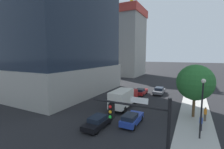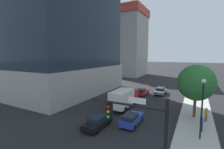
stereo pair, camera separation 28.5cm
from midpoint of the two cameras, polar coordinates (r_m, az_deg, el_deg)
The scene contains 12 objects.
sidewalk at distance 26.59m, azimuth 27.24°, elevation -12.41°, with size 4.10×120.00×0.15m, color #B2AFA8.
construction_building at distance 68.84m, azimuth 4.92°, elevation 12.41°, with size 13.98×16.08×35.39m.
traffic_light_pole at distance 10.44m, azimuth 9.34°, elevation -17.79°, with size 5.15×0.48×6.02m.
street_lamp at distance 18.16m, azimuth 29.15°, elevation -8.03°, with size 0.44×0.44×6.12m.
street_tree at distance 24.03m, azimuth 27.31°, elevation -2.54°, with size 4.80×4.80×7.17m.
car_black at distance 19.74m, azimuth -5.65°, elevation -16.52°, with size 1.84×4.30×1.38m.
car_red at distance 35.08m, azimuth 10.09°, elevation -6.04°, with size 1.83×4.35×1.43m.
car_gray at distance 36.84m, azimuth 16.28°, elevation -5.55°, with size 1.93×4.80×1.46m.
car_blue at distance 20.52m, azimuth 6.63°, elevation -15.42°, with size 1.75×4.29×1.50m.
box_truck at distance 26.02m, azimuth 3.84°, elevation -8.23°, with size 2.35×7.12×3.06m.
pedestrian_blue_shirt at distance 20.98m, azimuth 28.84°, elevation -14.95°, with size 0.34×0.34×1.71m.
pedestrian_orange_shirt at distance 24.03m, azimuth 30.08°, elevation -12.11°, with size 0.34×0.34×1.81m.
Camera 1 is at (8.04, -5.26, 8.56)m, focal length 25.56 mm.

